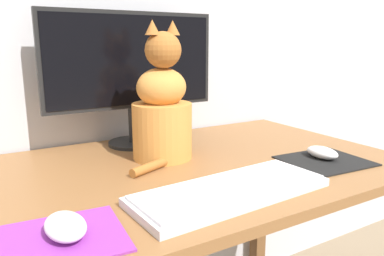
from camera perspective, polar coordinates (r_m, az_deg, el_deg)
name	(u,v)px	position (r m, az deg, el deg)	size (l,w,h in m)	color
desk	(194,199)	(1.07, 0.24, -10.77)	(1.15, 0.73, 0.73)	brown
monitor	(132,69)	(1.20, -9.07, 8.85)	(0.56, 0.17, 0.42)	black
keyboard	(231,190)	(0.82, 5.97, -9.43)	(0.46, 0.19, 0.02)	silver
mousepad_left	(61,239)	(0.69, -19.31, -15.63)	(0.22, 0.20, 0.00)	purple
mousepad_right	(325,161)	(1.11, 19.60, -4.74)	(0.23, 0.21, 0.00)	black
computer_mouse_left	(65,226)	(0.69, -18.73, -13.96)	(0.07, 0.11, 0.03)	white
computer_mouse_right	(322,152)	(1.12, 19.23, -3.54)	(0.06, 0.10, 0.03)	white
cat	(162,109)	(1.05, -4.57, 2.88)	(0.23, 0.21, 0.38)	#D6893D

